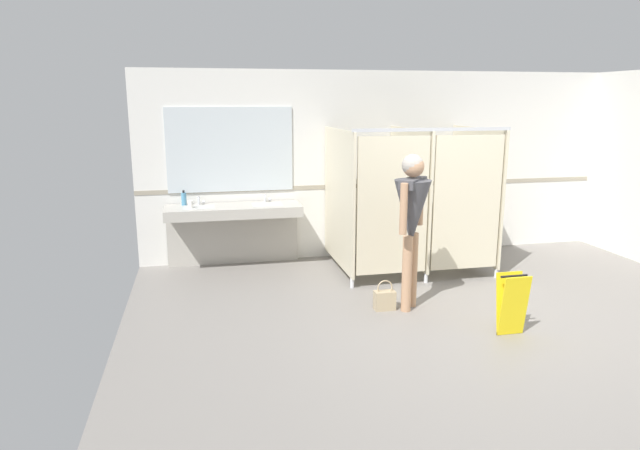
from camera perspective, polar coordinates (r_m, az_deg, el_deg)
name	(u,v)px	position (r m, az deg, el deg)	size (l,w,h in m)	color
ground_plane	(486,335)	(6.04, 16.54, -10.71)	(7.33, 6.70, 0.10)	gray
wall_back	(389,164)	(8.46, 7.04, 6.19)	(7.33, 0.12, 2.71)	silver
wall_back_tile_band	(390,185)	(8.44, 7.13, 4.10)	(7.33, 0.01, 0.06)	#9E937F
vanity_counter	(234,221)	(7.84, -8.82, 0.42)	(1.84, 0.59, 1.00)	#B2ADA3
mirror_panel	(230,150)	(7.91, -9.15, 7.59)	(1.74, 0.02, 1.17)	silver
bathroom_stalls	(414,197)	(7.53, 9.61, 2.82)	(2.03, 1.53, 1.96)	beige
person_standing	(412,212)	(6.13, 9.35, 1.33)	(0.56, 0.56, 1.73)	tan
handbag	(385,299)	(6.32, 6.61, -7.55)	(0.23, 0.12, 0.34)	tan
soap_dispenser	(184,199)	(7.85, -13.72, 2.62)	(0.07, 0.07, 0.21)	teal
paper_cup	(191,204)	(7.61, -13.07, 2.06)	(0.07, 0.07, 0.11)	white
wet_floor_sign	(512,304)	(5.89, 19.00, -7.60)	(0.28, 0.19, 0.62)	yellow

